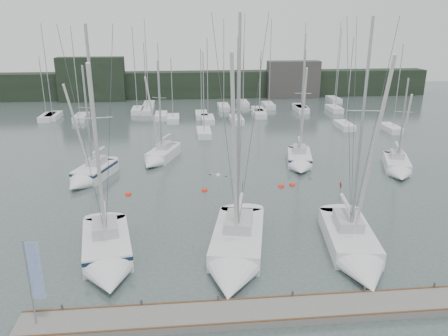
# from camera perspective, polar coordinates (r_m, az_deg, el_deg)

# --- Properties ---
(ground) EXTENTS (160.00, 160.00, 0.00)m
(ground) POSITION_cam_1_polar(r_m,az_deg,el_deg) (27.84, 2.72, -12.47)
(ground) COLOR #43514F
(ground) RESTS_ON ground
(dock) EXTENTS (24.00, 2.00, 0.40)m
(dock) POSITION_cam_1_polar(r_m,az_deg,el_deg) (23.64, 4.54, -18.31)
(dock) COLOR #62625D
(dock) RESTS_ON ground
(far_treeline) EXTENTS (90.00, 4.00, 5.00)m
(far_treeline) POSITION_cam_1_polar(r_m,az_deg,el_deg) (86.43, -3.21, 10.83)
(far_treeline) COLOR black
(far_treeline) RESTS_ON ground
(far_building_left) EXTENTS (12.00, 3.00, 8.00)m
(far_building_left) POSITION_cam_1_polar(r_m,az_deg,el_deg) (85.76, -16.89, 11.02)
(far_building_left) COLOR black
(far_building_left) RESTS_ON ground
(far_building_right) EXTENTS (10.00, 3.00, 7.00)m
(far_building_right) POSITION_cam_1_polar(r_m,az_deg,el_deg) (86.97, 9.01, 11.35)
(far_building_right) COLOR #413E3B
(far_building_right) RESTS_ON ground
(mast_forest) EXTENTS (50.49, 27.36, 14.73)m
(mast_forest) POSITION_cam_1_polar(r_m,az_deg,el_deg) (69.69, -0.44, 7.25)
(mast_forest) COLOR white
(mast_forest) RESTS_ON ground
(sailboat_near_left) EXTENTS (4.43, 9.07, 15.25)m
(sailboat_near_left) POSITION_cam_1_polar(r_m,az_deg,el_deg) (28.41, -14.98, -11.04)
(sailboat_near_left) COLOR white
(sailboat_near_left) RESTS_ON ground
(sailboat_near_center) EXTENTS (5.27, 10.85, 15.98)m
(sailboat_near_center) POSITION_cam_1_polar(r_m,az_deg,el_deg) (27.64, 1.46, -11.35)
(sailboat_near_center) COLOR white
(sailboat_near_center) RESTS_ON ground
(sailboat_near_right) EXTENTS (4.28, 10.12, 15.68)m
(sailboat_near_right) POSITION_cam_1_polar(r_m,az_deg,el_deg) (29.24, 16.80, -10.42)
(sailboat_near_right) COLOR white
(sailboat_near_right) RESTS_ON ground
(sailboat_mid_a) EXTENTS (4.52, 7.32, 11.44)m
(sailboat_mid_a) POSITION_cam_1_polar(r_m,az_deg,el_deg) (42.81, -17.27, -0.95)
(sailboat_mid_a) COLOR white
(sailboat_mid_a) RESTS_ON ground
(sailboat_mid_b) EXTENTS (4.48, 7.29, 11.22)m
(sailboat_mid_b) POSITION_cam_1_polar(r_m,az_deg,el_deg) (47.10, -8.55, 1.39)
(sailboat_mid_b) COLOR white
(sailboat_mid_b) RESTS_ON ground
(sailboat_mid_d) EXTENTS (3.83, 7.30, 12.45)m
(sailboat_mid_d) POSITION_cam_1_polar(r_m,az_deg,el_deg) (45.78, 9.86, 0.87)
(sailboat_mid_d) COLOR white
(sailboat_mid_d) RESTS_ON ground
(sailboat_mid_e) EXTENTS (4.51, 7.38, 9.93)m
(sailboat_mid_e) POSITION_cam_1_polar(r_m,az_deg,el_deg) (46.53, 21.78, -0.01)
(sailboat_mid_e) COLOR white
(sailboat_mid_e) RESTS_ON ground
(buoy_a) EXTENTS (0.54, 0.54, 0.54)m
(buoy_a) POSITION_cam_1_polar(r_m,az_deg,el_deg) (38.95, -2.57, -2.98)
(buoy_a) COLOR #F83116
(buoy_a) RESTS_ON ground
(buoy_b) EXTENTS (0.56, 0.56, 0.56)m
(buoy_b) POSITION_cam_1_polar(r_m,az_deg,el_deg) (40.17, 7.48, -2.44)
(buoy_b) COLOR #F83116
(buoy_b) RESTS_ON ground
(buoy_c) EXTENTS (0.56, 0.56, 0.56)m
(buoy_c) POSITION_cam_1_polar(r_m,az_deg,el_deg) (38.92, -12.39, -3.44)
(buoy_c) COLOR #F83116
(buoy_c) RESTS_ON ground
(dock_banner) EXTENTS (0.69, 0.09, 4.54)m
(dock_banner) POSITION_cam_1_polar(r_m,az_deg,el_deg) (22.88, -23.66, -12.74)
(dock_banner) COLOR #A2A4AA
(dock_banner) RESTS_ON dock
(seagull) EXTENTS (0.94, 0.52, 0.19)m
(seagull) POSITION_cam_1_polar(r_m,az_deg,el_deg) (24.62, -0.79, -0.93)
(seagull) COLOR white
(seagull) RESTS_ON ground
(buoy_d) EXTENTS (0.57, 0.57, 0.57)m
(buoy_d) POSITION_cam_1_polar(r_m,az_deg,el_deg) (40.65, 8.91, -2.25)
(buoy_d) COLOR #F83116
(buoy_d) RESTS_ON ground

